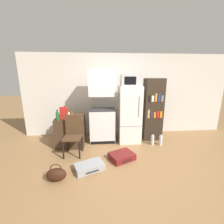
# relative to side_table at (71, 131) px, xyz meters

# --- Properties ---
(ground_plane) EXTENTS (24.00, 24.00, 0.00)m
(ground_plane) POSITION_rel_side_table_xyz_m (1.48, -1.24, -0.39)
(ground_plane) COLOR olive
(wall_back) EXTENTS (6.40, 0.10, 2.49)m
(wall_back) POSITION_rel_side_table_xyz_m (1.68, 0.76, 0.85)
(wall_back) COLOR silver
(wall_back) RESTS_ON ground_plane
(side_table) EXTENTS (0.71, 0.72, 0.78)m
(side_table) POSITION_rel_side_table_xyz_m (0.00, 0.00, 0.00)
(side_table) COLOR #422D1E
(side_table) RESTS_ON ground_plane
(kitchen_hutch) EXTENTS (0.72, 0.46, 2.02)m
(kitchen_hutch) POSITION_rel_side_table_xyz_m (0.86, 0.14, 0.55)
(kitchen_hutch) COLOR white
(kitchen_hutch) RESTS_ON ground_plane
(refrigerator) EXTENTS (0.60, 0.59, 1.58)m
(refrigerator) POSITION_rel_side_table_xyz_m (1.61, 0.08, 0.40)
(refrigerator) COLOR white
(refrigerator) RESTS_ON ground_plane
(microwave) EXTENTS (0.51, 0.44, 0.29)m
(microwave) POSITION_rel_side_table_xyz_m (1.61, 0.08, 1.33)
(microwave) COLOR #B7B7BC
(microwave) RESTS_ON refrigerator
(bookshelf) EXTENTS (0.53, 0.37, 1.78)m
(bookshelf) POSITION_rel_side_table_xyz_m (2.32, 0.18, 0.50)
(bookshelf) COLOR #2D2319
(bookshelf) RESTS_ON ground_plane
(bottle_green_tall) EXTENTS (0.08, 0.08, 0.26)m
(bottle_green_tall) POSITION_rel_side_table_xyz_m (-0.24, -0.31, 0.50)
(bottle_green_tall) COLOR #1E6028
(bottle_green_tall) RESTS_ON side_table
(bottle_ketchup_red) EXTENTS (0.07, 0.07, 0.19)m
(bottle_ketchup_red) POSITION_rel_side_table_xyz_m (-0.24, 0.09, 0.47)
(bottle_ketchup_red) COLOR #AD1914
(bottle_ketchup_red) RESTS_ON side_table
(bottle_amber_beer) EXTENTS (0.07, 0.07, 0.20)m
(bottle_amber_beer) POSITION_rel_side_table_xyz_m (0.04, -0.00, 0.48)
(bottle_amber_beer) COLOR brown
(bottle_amber_beer) RESTS_ON side_table
(bottle_blue_soda) EXTENTS (0.06, 0.06, 0.28)m
(bottle_blue_soda) POSITION_rel_side_table_xyz_m (-0.15, 0.08, 0.51)
(bottle_blue_soda) COLOR #1E47A3
(bottle_blue_soda) RESTS_ON side_table
(bowl) EXTENTS (0.17, 0.17, 0.05)m
(bowl) POSITION_rel_side_table_xyz_m (-0.13, 0.26, 0.42)
(bowl) COLOR silver
(bowl) RESTS_ON side_table
(cereal_box) EXTENTS (0.19, 0.07, 0.30)m
(cereal_box) POSITION_rel_side_table_xyz_m (-0.12, -0.17, 0.54)
(cereal_box) COLOR red
(cereal_box) RESTS_ON side_table
(chair) EXTENTS (0.42, 0.43, 0.94)m
(chair) POSITION_rel_side_table_xyz_m (0.15, -0.51, 0.16)
(chair) COLOR black
(chair) RESTS_ON ground_plane
(suitcase_large_flat) EXTENTS (0.64, 0.58, 0.14)m
(suitcase_large_flat) POSITION_rel_side_table_xyz_m (1.27, -0.89, -0.32)
(suitcase_large_flat) COLOR maroon
(suitcase_large_flat) RESTS_ON ground_plane
(suitcase_small_flat) EXTENTS (0.65, 0.53, 0.13)m
(suitcase_small_flat) POSITION_rel_side_table_xyz_m (0.56, -1.22, -0.33)
(suitcase_small_flat) COLOR #99999E
(suitcase_small_flat) RESTS_ON ground_plane
(handbag) EXTENTS (0.36, 0.20, 0.33)m
(handbag) POSITION_rel_side_table_xyz_m (-0.02, -1.50, -0.27)
(handbag) COLOR #33190F
(handbag) RESTS_ON ground_plane
(water_bottle_front) EXTENTS (0.08, 0.08, 0.34)m
(water_bottle_front) POSITION_rel_side_table_xyz_m (2.42, -0.28, -0.25)
(water_bottle_front) COLOR silver
(water_bottle_front) RESTS_ON ground_plane
(water_bottle_middle) EXTENTS (0.08, 0.08, 0.34)m
(water_bottle_middle) POSITION_rel_side_table_xyz_m (2.21, -0.24, -0.25)
(water_bottle_middle) COLOR silver
(water_bottle_middle) RESTS_ON ground_plane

